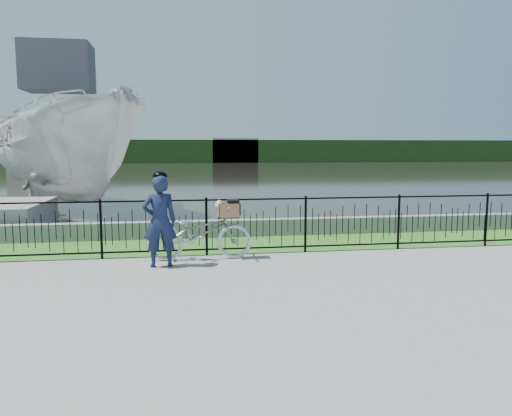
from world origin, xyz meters
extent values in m
plane|color=gray|center=(0.00, 0.00, 0.00)|extent=(120.00, 120.00, 0.00)
cube|color=#367023|center=(0.00, 2.60, 0.00)|extent=(60.00, 2.00, 0.01)
plane|color=black|center=(0.00, 33.00, 0.00)|extent=(120.00, 120.00, 0.00)
cube|color=gray|center=(0.00, 3.60, 0.20)|extent=(60.00, 0.30, 0.40)
cube|color=#23431A|center=(0.00, 60.00, 1.50)|extent=(120.00, 6.00, 3.00)
cube|color=gray|center=(-18.00, 58.00, 2.00)|extent=(8.00, 4.00, 4.00)
cube|color=gray|center=(6.00, 58.50, 1.60)|extent=(6.00, 3.00, 3.20)
imported|color=silver|center=(-1.14, 1.26, 0.52)|extent=(1.96, 0.68, 1.03)
cube|color=black|center=(-0.60, 1.26, 0.80)|extent=(0.38, 0.18, 0.02)
cube|color=#9E6E49|center=(-0.60, 1.26, 0.80)|extent=(0.39, 0.27, 0.01)
cube|color=#9E6E49|center=(-0.60, 1.39, 0.93)|extent=(0.39, 0.02, 0.28)
cube|color=#9E6E49|center=(-0.60, 1.13, 0.93)|extent=(0.39, 0.02, 0.28)
cube|color=#9E6E49|center=(-0.41, 1.26, 0.93)|extent=(0.02, 0.27, 0.28)
cube|color=#9E6E49|center=(-0.79, 1.26, 0.93)|extent=(0.01, 0.27, 0.28)
cube|color=black|center=(-0.51, 1.26, 1.10)|extent=(0.22, 0.28, 0.06)
cube|color=black|center=(-0.39, 1.26, 0.96)|extent=(0.02, 0.28, 0.22)
ellipsoid|color=silver|center=(-0.62, 1.26, 0.93)|extent=(0.31, 0.22, 0.20)
sphere|color=silver|center=(-0.77, 1.24, 1.05)|extent=(0.15, 0.15, 0.15)
sphere|color=silver|center=(-0.82, 1.22, 1.02)|extent=(0.07, 0.07, 0.07)
sphere|color=black|center=(-0.85, 1.21, 1.02)|extent=(0.02, 0.02, 0.02)
cone|color=olive|center=(-0.77, 1.30, 1.11)|extent=(0.06, 0.08, 0.08)
cone|color=olive|center=(-0.75, 1.20, 1.11)|extent=(0.06, 0.08, 0.08)
imported|color=#161E3E|center=(-1.87, 0.80, 0.82)|extent=(0.64, 0.46, 1.64)
ellipsoid|color=black|center=(-1.87, 0.80, 1.62)|extent=(0.26, 0.29, 0.18)
imported|color=silver|center=(-5.45, 9.97, 1.89)|extent=(8.20, 10.28, 3.78)
cube|color=#3F3F47|center=(-5.45, 9.97, 4.78)|extent=(2.20, 1.60, 1.60)
camera|label=1|loc=(-1.54, -8.10, 2.14)|focal=35.00mm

